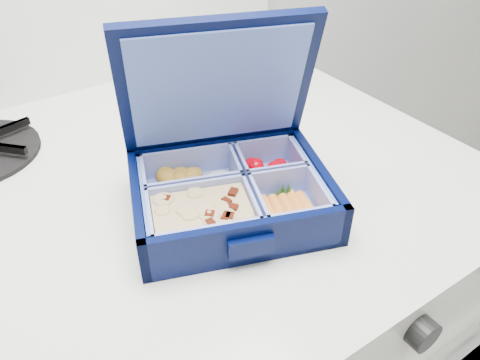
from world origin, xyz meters
TOP-DOWN VIEW (x-y plane):
  - bento_box at (0.18, 1.52)m, footprint 0.25×0.22m
  - burner_grate at (0.39, 1.76)m, footprint 0.20×0.20m
  - fork at (0.19, 1.63)m, footprint 0.09×0.17m

SIDE VIEW (x-z plane):
  - fork at x=0.19m, z-range 1.00..1.00m
  - burner_grate at x=0.39m, z-range 1.00..1.02m
  - bento_box at x=0.18m, z-range 1.00..1.05m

